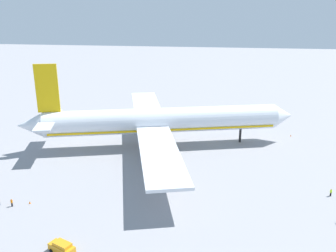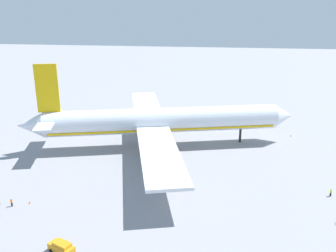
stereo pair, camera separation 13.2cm
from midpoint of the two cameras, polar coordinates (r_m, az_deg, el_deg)
The scene contains 8 objects.
ground_plane at distance 105.08m, azimuth -0.81°, elevation -3.16°, with size 600.00×600.00×0.00m, color gray.
airliner at distance 102.41m, azimuth -1.50°, elevation 0.82°, with size 78.43×79.49×24.64m.
service_van at distance 63.92m, azimuth -16.72°, elevation -18.14°, with size 4.97×3.49×1.97m.
ground_worker_2 at distance 84.94m, azimuth 24.63°, elevation -9.66°, with size 0.51×0.51×1.68m.
ground_worker_5 at distance 80.32m, azimuth -23.82°, elevation -11.18°, with size 0.57×0.57×1.67m.
traffic_cone_0 at distance 119.21m, azimuth 19.06°, elevation -1.44°, with size 0.36×0.36×0.55m, color orange.
traffic_cone_1 at distance 80.24m, azimuth -21.34°, elevation -11.35°, with size 0.36×0.36×0.55m, color orange.
traffic_cone_2 at distance 144.30m, azimuth -0.90°, elevation 2.87°, with size 0.36×0.36×0.55m, color orange.
Camera 1 is at (16.91, -96.52, 37.95)m, focal length 38.00 mm.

